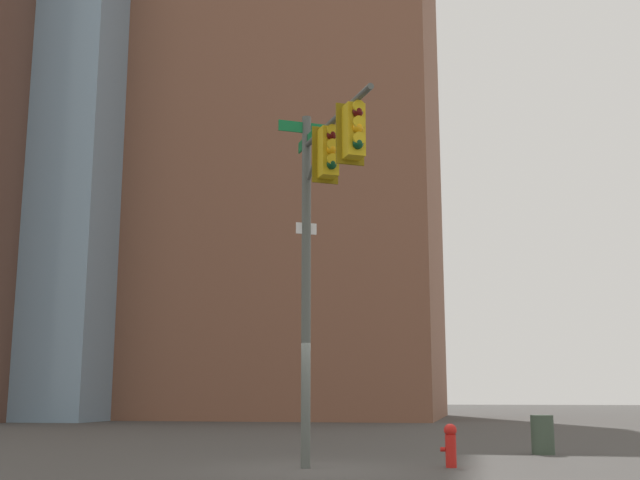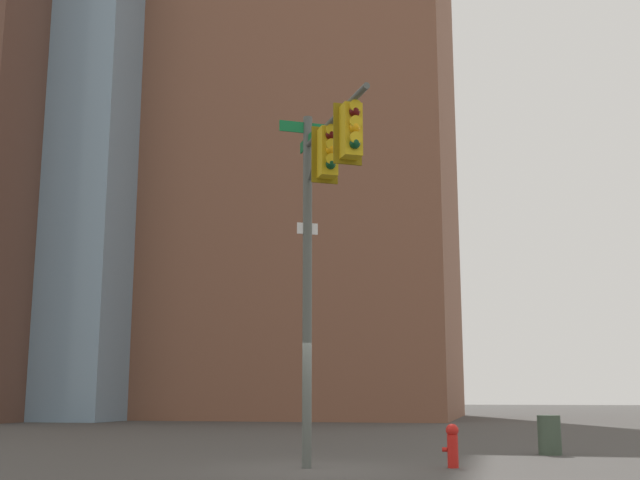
{
  "view_description": "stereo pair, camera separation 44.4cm",
  "coord_description": "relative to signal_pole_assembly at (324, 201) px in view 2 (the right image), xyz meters",
  "views": [
    {
      "loc": [
        -3.47,
        16.14,
        1.47
      ],
      "look_at": [
        -0.29,
        0.59,
        4.5
      ],
      "focal_mm": 45.27,
      "sensor_mm": 36.0,
      "label": 1
    },
    {
      "loc": [
        -3.9,
        16.05,
        1.47
      ],
      "look_at": [
        -0.29,
        0.59,
        4.5
      ],
      "focal_mm": 45.27,
      "sensor_mm": 36.0,
      "label": 2
    }
  ],
  "objects": [
    {
      "name": "ground_plane",
      "position": [
        0.43,
        -0.82,
        -5.25
      ],
      "size": [
        200.0,
        200.0,
        0.0
      ],
      "primitive_type": "plane",
      "color": "#423F3D"
    },
    {
      "name": "fire_hydrant",
      "position": [
        -2.27,
        -1.74,
        -4.78
      ],
      "size": [
        0.34,
        0.26,
        0.87
      ],
      "color": "red",
      "rests_on": "ground_plane"
    },
    {
      "name": "signal_pole_assembly",
      "position": [
        0.0,
        0.0,
        0.0
      ],
      "size": [
        2.45,
        3.65,
        7.39
      ],
      "rotation": [
        0.0,
        0.0,
        2.1
      ],
      "color": "#4C514C",
      "rests_on": "ground_plane"
    },
    {
      "name": "litter_bin",
      "position": [
        -4.34,
        -5.85,
        -4.78
      ],
      "size": [
        0.56,
        0.56,
        0.95
      ],
      "primitive_type": "cylinder",
      "color": "#384738",
      "rests_on": "ground_plane"
    },
    {
      "name": "building_brick_midblock",
      "position": [
        10.89,
        -35.06,
        10.99
      ],
      "size": [
        22.31,
        15.85,
        32.49
      ],
      "primitive_type": "cube",
      "color": "brown",
      "rests_on": "ground_plane"
    },
    {
      "name": "building_brick_farside",
      "position": [
        36.37,
        -40.25,
        19.21
      ],
      "size": [
        20.72,
        18.68,
        48.92
      ],
      "primitive_type": "cube",
      "color": "brown",
      "rests_on": "ground_plane"
    }
  ]
}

